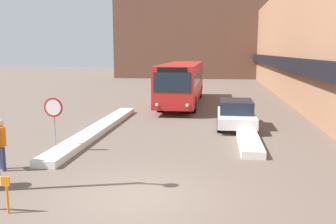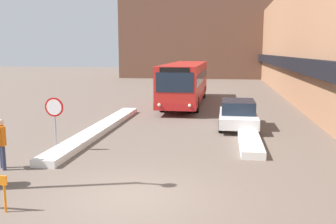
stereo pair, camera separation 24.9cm
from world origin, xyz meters
name	(u,v)px [view 2 (the right image)]	position (x,y,z in m)	size (l,w,h in m)	color
ground_plane	(131,196)	(0.00, 0.00, 0.00)	(160.00, 160.00, 0.00)	#66564C
building_row_right	(316,42)	(9.97, 24.00, 4.68)	(5.50, 60.00, 9.39)	#996B4C
building_backdrop_far	(210,19)	(0.00, 48.08, 8.69)	(26.00, 8.00, 17.39)	brown
snow_bank_left	(100,129)	(-3.60, 7.97, 0.14)	(0.90, 12.02, 0.28)	silver
snow_bank_right	(246,125)	(3.60, 9.84, 0.15)	(0.90, 11.64, 0.30)	silver
city_bus	(186,82)	(-0.43, 18.32, 1.67)	(2.56, 12.54, 3.05)	red
parked_car_front	(238,114)	(3.20, 10.00, 0.72)	(1.93, 4.29, 1.42)	silver
stop_sign	(54,113)	(-4.14, 4.20, 1.56)	(0.76, 0.08, 2.15)	gray
pedestrian	(1,139)	(-4.87, 1.72, 1.04)	(0.47, 0.48, 1.73)	#333851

